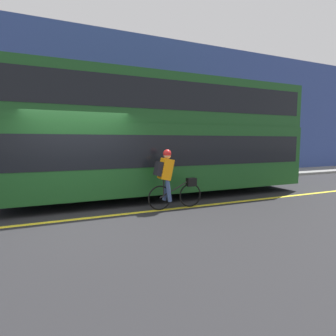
{
  "coord_description": "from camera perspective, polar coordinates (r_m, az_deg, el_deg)",
  "views": [
    {
      "loc": [
        -0.48,
        -6.23,
        1.77
      ],
      "look_at": [
        2.47,
        0.75,
        1.0
      ],
      "focal_mm": 28.0,
      "sensor_mm": 36.0,
      "label": 1
    }
  ],
  "objects": [
    {
      "name": "cyclist_on_bike",
      "position": [
        6.79,
        0.35,
        -1.98
      ],
      "size": [
        1.53,
        0.32,
        1.57
      ],
      "color": "black",
      "rests_on": "ground_plane"
    },
    {
      "name": "bus",
      "position": [
        8.57,
        -1.12,
        7.66
      ],
      "size": [
        9.46,
        2.48,
        3.7
      ],
      "color": "black",
      "rests_on": "ground_plane"
    },
    {
      "name": "ground_plane",
      "position": [
        6.5,
        -18.05,
        -10.3
      ],
      "size": [
        80.0,
        80.0,
        0.0
      ],
      "primitive_type": "plane",
      "color": "#232326"
    },
    {
      "name": "building_facade",
      "position": [
        12.18,
        -20.97,
        12.74
      ],
      "size": [
        60.0,
        0.3,
        6.64
      ],
      "color": "#33478C",
      "rests_on": "ground_plane"
    },
    {
      "name": "road_center_line",
      "position": [
        6.44,
        -18.0,
        -10.41
      ],
      "size": [
        50.0,
        0.14,
        0.01
      ],
      "primitive_type": "cube",
      "color": "yellow",
      "rests_on": "ground_plane"
    },
    {
      "name": "sidewalk_curb",
      "position": [
        11.0,
        -20.13,
        -3.5
      ],
      "size": [
        60.0,
        2.13,
        0.12
      ],
      "color": "gray",
      "rests_on": "ground_plane"
    },
    {
      "name": "trash_bin",
      "position": [
        14.58,
        19.32,
        0.56
      ],
      "size": [
        0.54,
        0.54,
        0.8
      ],
      "color": "#262628",
      "rests_on": "sidewalk_curb"
    }
  ]
}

